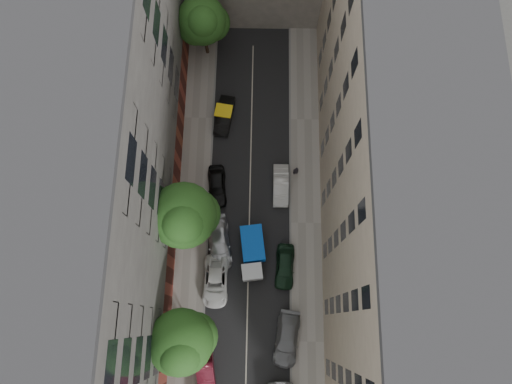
{
  "coord_description": "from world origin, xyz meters",
  "views": [
    {
      "loc": [
        0.82,
        -9.54,
        43.55
      ],
      "look_at": [
        0.63,
        1.34,
        6.0
      ],
      "focal_mm": 32.0,
      "sensor_mm": 36.0,
      "label": 1
    }
  ],
  "objects_px": {
    "car_left_2": "(216,281)",
    "car_right_3": "(281,185)",
    "car_left_4": "(217,186)",
    "tree_mid": "(185,217)",
    "car_right_2": "(285,267)",
    "tarp_truck": "(252,252)",
    "car_left_1": "(205,369)",
    "car_left_3": "(219,243)",
    "tree_near": "(182,343)",
    "lamp_post": "(178,315)",
    "car_right_1": "(287,339)",
    "car_left_5": "(224,116)",
    "tree_far": "(203,22)",
    "pedestrian": "(296,171)"
  },
  "relations": [
    {
      "from": "car_left_2",
      "to": "car_left_4",
      "type": "distance_m",
      "value": 9.2
    },
    {
      "from": "car_left_2",
      "to": "tree_far",
      "type": "distance_m",
      "value": 25.04
    },
    {
      "from": "car_left_5",
      "to": "tree_mid",
      "type": "distance_m",
      "value": 13.67
    },
    {
      "from": "car_left_5",
      "to": "lamp_post",
      "type": "bearing_deg",
      "value": -89.63
    },
    {
      "from": "car_left_1",
      "to": "car_right_1",
      "type": "height_order",
      "value": "car_right_1"
    },
    {
      "from": "car_left_5",
      "to": "lamp_post",
      "type": "xyz_separation_m",
      "value": [
        -2.93,
        -19.92,
        3.23
      ]
    },
    {
      "from": "lamp_post",
      "to": "tree_mid",
      "type": "bearing_deg",
      "value": 86.5
    },
    {
      "from": "lamp_post",
      "to": "car_left_3",
      "type": "bearing_deg",
      "value": 66.41
    },
    {
      "from": "car_left_2",
      "to": "car_right_1",
      "type": "height_order",
      "value": "car_right_1"
    },
    {
      "from": "car_left_4",
      "to": "tree_far",
      "type": "bearing_deg",
      "value": 91.03
    },
    {
      "from": "car_right_3",
      "to": "pedestrian",
      "type": "bearing_deg",
      "value": 44.1
    },
    {
      "from": "car_left_1",
      "to": "lamp_post",
      "type": "height_order",
      "value": "lamp_post"
    },
    {
      "from": "car_left_4",
      "to": "lamp_post",
      "type": "distance_m",
      "value": 12.97
    },
    {
      "from": "car_left_4",
      "to": "car_left_5",
      "type": "relative_size",
      "value": 0.99
    },
    {
      "from": "car_right_1",
      "to": "tree_far",
      "type": "relative_size",
      "value": 0.63
    },
    {
      "from": "car_right_2",
      "to": "car_left_2",
      "type": "bearing_deg",
      "value": -164.03
    },
    {
      "from": "car_left_1",
      "to": "car_right_1",
      "type": "bearing_deg",
      "value": 11.21
    },
    {
      "from": "car_right_2",
      "to": "tree_near",
      "type": "distance_m",
      "value": 11.91
    },
    {
      "from": "car_right_2",
      "to": "car_right_3",
      "type": "distance_m",
      "value": 7.95
    },
    {
      "from": "tarp_truck",
      "to": "car_right_3",
      "type": "height_order",
      "value": "tarp_truck"
    },
    {
      "from": "car_left_4",
      "to": "car_right_2",
      "type": "distance_m",
      "value": 10.22
    },
    {
      "from": "car_right_1",
      "to": "car_left_1",
      "type": "bearing_deg",
      "value": -152.53
    },
    {
      "from": "car_left_2",
      "to": "tree_near",
      "type": "bearing_deg",
      "value": -109.96
    },
    {
      "from": "car_left_2",
      "to": "car_right_2",
      "type": "height_order",
      "value": "car_right_2"
    },
    {
      "from": "car_left_1",
      "to": "car_left_3",
      "type": "xyz_separation_m",
      "value": [
        0.8,
        11.2,
        0.02
      ]
    },
    {
      "from": "tree_mid",
      "to": "pedestrian",
      "type": "relative_size",
      "value": 5.94
    },
    {
      "from": "car_left_4",
      "to": "lamp_post",
      "type": "height_order",
      "value": "lamp_post"
    },
    {
      "from": "tarp_truck",
      "to": "car_left_5",
      "type": "height_order",
      "value": "tarp_truck"
    },
    {
      "from": "car_right_2",
      "to": "tree_near",
      "type": "relative_size",
      "value": 0.51
    },
    {
      "from": "car_right_2",
      "to": "tree_mid",
      "type": "distance_m",
      "value": 10.95
    },
    {
      "from": "car_left_5",
      "to": "car_right_1",
      "type": "bearing_deg",
      "value": -64.89
    },
    {
      "from": "tarp_truck",
      "to": "car_left_3",
      "type": "xyz_separation_m",
      "value": [
        -3.18,
        0.94,
        -0.52
      ]
    },
    {
      "from": "car_left_2",
      "to": "tree_mid",
      "type": "relative_size",
      "value": 0.51
    },
    {
      "from": "lamp_post",
      "to": "car_right_2",
      "type": "bearing_deg",
      "value": 26.55
    },
    {
      "from": "tarp_truck",
      "to": "car_right_1",
      "type": "height_order",
      "value": "tarp_truck"
    },
    {
      "from": "car_right_1",
      "to": "car_left_2",
      "type": "bearing_deg",
      "value": 150.48
    },
    {
      "from": "car_left_2",
      "to": "tree_far",
      "type": "xyz_separation_m",
      "value": [
        -1.85,
        24.52,
        4.7
      ]
    },
    {
      "from": "car_left_3",
      "to": "tree_near",
      "type": "relative_size",
      "value": 0.61
    },
    {
      "from": "car_left_1",
      "to": "tree_near",
      "type": "xyz_separation_m",
      "value": [
        -1.39,
        2.29,
        5.04
      ]
    },
    {
      "from": "car_left_3",
      "to": "lamp_post",
      "type": "xyz_separation_m",
      "value": [
        -2.93,
        -6.72,
        3.21
      ]
    },
    {
      "from": "car_left_2",
      "to": "car_right_3",
      "type": "xyz_separation_m",
      "value": [
        6.04,
        9.4,
        0.02
      ]
    },
    {
      "from": "car_left_1",
      "to": "car_left_2",
      "type": "bearing_deg",
      "value": 76.86
    },
    {
      "from": "car_right_2",
      "to": "tarp_truck",
      "type": "bearing_deg",
      "value": 161.63
    },
    {
      "from": "car_left_4",
      "to": "tree_mid",
      "type": "distance_m",
      "value": 7.65
    },
    {
      "from": "car_left_1",
      "to": "car_right_1",
      "type": "relative_size",
      "value": 0.88
    },
    {
      "from": "lamp_post",
      "to": "car_right_3",
      "type": "bearing_deg",
      "value": 54.99
    },
    {
      "from": "car_left_4",
      "to": "car_right_1",
      "type": "xyz_separation_m",
      "value": [
        6.85,
        -14.2,
        -0.01
      ]
    },
    {
      "from": "car_left_3",
      "to": "car_right_3",
      "type": "distance_m",
      "value": 8.23
    },
    {
      "from": "car_left_4",
      "to": "car_left_5",
      "type": "bearing_deg",
      "value": 81.66
    },
    {
      "from": "tree_mid",
      "to": "car_left_4",
      "type": "bearing_deg",
      "value": 66.02
    }
  ]
}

